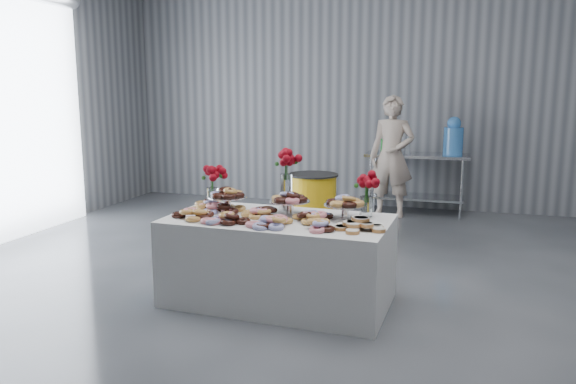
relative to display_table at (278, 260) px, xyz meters
name	(u,v)px	position (x,y,z in m)	size (l,w,h in m)	color
ground	(290,306)	(0.13, -0.09, -0.38)	(9.00, 9.00, 0.00)	#373A3F
display_table	(278,260)	(0.00, 0.00, 0.00)	(1.90, 1.00, 0.75)	silver
prep_table	(417,172)	(0.87, 4.01, 0.24)	(1.50, 0.60, 0.90)	silver
donut_mounds	(276,214)	(0.00, -0.05, 0.42)	(1.80, 0.80, 0.09)	gold
cake_stand_left	(227,195)	(-0.54, 0.17, 0.52)	(0.36, 0.36, 0.17)	silver
cake_stand_mid	(290,199)	(0.06, 0.15, 0.52)	(0.36, 0.36, 0.17)	silver
cake_stand_right	(345,203)	(0.56, 0.13, 0.52)	(0.36, 0.36, 0.17)	silver
danish_pile	(361,222)	(0.74, -0.18, 0.43)	(0.48, 0.48, 0.11)	white
bouquet_left	(212,176)	(-0.74, 0.28, 0.67)	(0.26, 0.26, 0.42)	white
bouquet_right	(367,183)	(0.71, 0.27, 0.67)	(0.26, 0.26, 0.42)	white
bouquet_center	(286,169)	(-0.04, 0.35, 0.75)	(0.26, 0.26, 0.57)	silver
water_jug	(453,138)	(1.37, 4.01, 0.77)	(0.28, 0.28, 0.55)	#428EE2
drink_bottles	(395,145)	(0.55, 3.91, 0.66)	(0.54, 0.08, 0.27)	#268C33
person	(392,156)	(0.53, 3.71, 0.51)	(0.64, 0.42, 1.76)	#CC8C93
trash_barrel	(313,205)	(-0.27, 2.23, 0.03)	(0.63, 0.63, 0.80)	#EAB113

